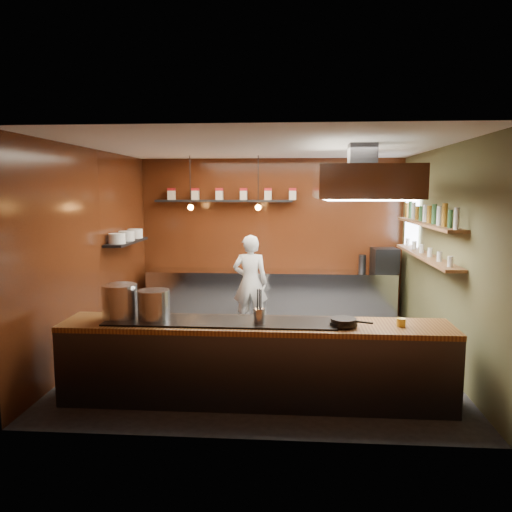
# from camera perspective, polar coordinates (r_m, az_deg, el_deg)

# --- Properties ---
(floor) EXTENTS (5.00, 5.00, 0.00)m
(floor) POSITION_cam_1_polar(r_m,az_deg,el_deg) (7.46, 0.88, -11.25)
(floor) COLOR black
(floor) RESTS_ON ground
(back_wall) EXTENTS (5.00, 0.00, 5.00)m
(back_wall) POSITION_cam_1_polar(r_m,az_deg,el_deg) (9.60, 1.77, 2.14)
(back_wall) COLOR #3A150A
(back_wall) RESTS_ON ground
(left_wall) EXTENTS (0.00, 5.00, 5.00)m
(left_wall) POSITION_cam_1_polar(r_m,az_deg,el_deg) (7.68, -18.06, 0.41)
(left_wall) COLOR #3A150A
(left_wall) RESTS_ON ground
(right_wall) EXTENTS (0.00, 5.00, 5.00)m
(right_wall) POSITION_cam_1_polar(r_m,az_deg,el_deg) (7.41, 20.59, 0.05)
(right_wall) COLOR #4C4C2B
(right_wall) RESTS_ON ground
(ceiling) EXTENTS (5.00, 5.00, 0.00)m
(ceiling) POSITION_cam_1_polar(r_m,az_deg,el_deg) (7.09, 0.92, 12.37)
(ceiling) COLOR silver
(ceiling) RESTS_ON back_wall
(window_pane) EXTENTS (0.00, 1.00, 1.00)m
(window_pane) POSITION_cam_1_polar(r_m,az_deg,el_deg) (9.00, 17.38, 3.99)
(window_pane) COLOR white
(window_pane) RESTS_ON right_wall
(prep_counter) EXTENTS (4.60, 0.65, 0.90)m
(prep_counter) POSITION_cam_1_polar(r_m,az_deg,el_deg) (9.43, 1.66, -4.41)
(prep_counter) COLOR silver
(prep_counter) RESTS_ON floor
(pass_counter) EXTENTS (4.40, 0.72, 0.94)m
(pass_counter) POSITION_cam_1_polar(r_m,az_deg,el_deg) (5.80, -0.11, -11.98)
(pass_counter) COLOR #38383D
(pass_counter) RESTS_ON floor
(tin_shelf) EXTENTS (2.60, 0.26, 0.04)m
(tin_shelf) POSITION_cam_1_polar(r_m,az_deg,el_deg) (9.50, -3.71, 6.30)
(tin_shelf) COLOR black
(tin_shelf) RESTS_ON back_wall
(plate_shelf) EXTENTS (0.30, 1.40, 0.04)m
(plate_shelf) POSITION_cam_1_polar(r_m,az_deg,el_deg) (8.55, -14.56, 1.57)
(plate_shelf) COLOR black
(plate_shelf) RESTS_ON left_wall
(bottle_shelf_upper) EXTENTS (0.26, 2.80, 0.04)m
(bottle_shelf_upper) POSITION_cam_1_polar(r_m,az_deg,el_deg) (7.61, 18.95, 3.49)
(bottle_shelf_upper) COLOR brown
(bottle_shelf_upper) RESTS_ON right_wall
(bottle_shelf_lower) EXTENTS (0.26, 2.80, 0.04)m
(bottle_shelf_lower) POSITION_cam_1_polar(r_m,az_deg,el_deg) (7.66, 18.80, -0.01)
(bottle_shelf_lower) COLOR brown
(bottle_shelf_lower) RESTS_ON right_wall
(extractor_hood) EXTENTS (1.20, 2.00, 0.72)m
(extractor_hood) POSITION_cam_1_polar(r_m,az_deg,el_deg) (6.71, 11.98, 8.25)
(extractor_hood) COLOR #38383D
(extractor_hood) RESTS_ON ceiling
(pendant_left) EXTENTS (0.10, 0.10, 0.95)m
(pendant_left) POSITION_cam_1_polar(r_m,az_deg,el_deg) (8.94, -7.49, 5.86)
(pendant_left) COLOR black
(pendant_left) RESTS_ON ceiling
(pendant_right) EXTENTS (0.10, 0.10, 0.95)m
(pendant_right) POSITION_cam_1_polar(r_m,az_deg,el_deg) (8.77, 0.25, 5.90)
(pendant_right) COLOR black
(pendant_right) RESTS_ON ceiling
(storage_tins) EXTENTS (2.43, 0.13, 0.22)m
(storage_tins) POSITION_cam_1_polar(r_m,az_deg,el_deg) (9.48, -2.81, 7.10)
(storage_tins) COLOR #C0B79F
(storage_tins) RESTS_ON tin_shelf
(plate_stacks) EXTENTS (0.26, 1.16, 0.16)m
(plate_stacks) POSITION_cam_1_polar(r_m,az_deg,el_deg) (8.54, -14.58, 2.24)
(plate_stacks) COLOR white
(plate_stacks) RESTS_ON plate_shelf
(bottles) EXTENTS (0.06, 2.66, 0.24)m
(bottles) POSITION_cam_1_polar(r_m,az_deg,el_deg) (7.61, 18.99, 4.55)
(bottles) COLOR silver
(bottles) RESTS_ON bottle_shelf_upper
(wine_glasses) EXTENTS (0.07, 2.37, 0.13)m
(wine_glasses) POSITION_cam_1_polar(r_m,az_deg,el_deg) (7.65, 18.82, 0.62)
(wine_glasses) COLOR silver
(wine_glasses) RESTS_ON bottle_shelf_lower
(stockpot_large) EXTENTS (0.48, 0.48, 0.39)m
(stockpot_large) POSITION_cam_1_polar(r_m,az_deg,el_deg) (5.96, -15.31, -5.02)
(stockpot_large) COLOR silver
(stockpot_large) RESTS_ON pass_counter
(stockpot_small) EXTENTS (0.41, 0.41, 0.34)m
(stockpot_small) POSITION_cam_1_polar(r_m,az_deg,el_deg) (5.81, -11.60, -5.48)
(stockpot_small) COLOR #B8BBBF
(stockpot_small) RESTS_ON pass_counter
(utensil_crock) EXTENTS (0.16, 0.16, 0.16)m
(utensil_crock) POSITION_cam_1_polar(r_m,az_deg,el_deg) (5.57, 0.37, -6.84)
(utensil_crock) COLOR silver
(utensil_crock) RESTS_ON pass_counter
(frying_pan) EXTENTS (0.46, 0.30, 0.08)m
(frying_pan) POSITION_cam_1_polar(r_m,az_deg,el_deg) (5.57, 10.01, -7.41)
(frying_pan) COLOR black
(frying_pan) RESTS_ON pass_counter
(butter_jar) EXTENTS (0.12, 0.12, 0.09)m
(butter_jar) POSITION_cam_1_polar(r_m,az_deg,el_deg) (5.74, 16.25, -7.29)
(butter_jar) COLOR gold
(butter_jar) RESTS_ON pass_counter
(espresso_machine) EXTENTS (0.49, 0.47, 0.45)m
(espresso_machine) POSITION_cam_1_polar(r_m,az_deg,el_deg) (9.47, 14.48, -0.47)
(espresso_machine) COLOR black
(espresso_machine) RESTS_ON prep_counter
(chef) EXTENTS (0.61, 0.40, 1.65)m
(chef) POSITION_cam_1_polar(r_m,az_deg,el_deg) (8.59, -0.66, -3.05)
(chef) COLOR silver
(chef) RESTS_ON floor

